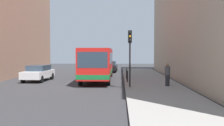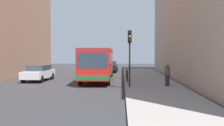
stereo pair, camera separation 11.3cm
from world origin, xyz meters
TOP-DOWN VIEW (x-y plane):
  - ground_plane at (0.00, 0.00)m, footprint 80.00×80.00m
  - sidewalk at (5.40, 0.00)m, footprint 4.40×40.00m
  - building_right at (11.50, 4.00)m, footprint 7.00×32.00m
  - bus at (0.74, 4.25)m, footprint 2.62×11.04m
  - car_beside_bus at (-4.75, 3.40)m, footprint 2.04×4.48m
  - car_behind_bus at (1.44, 14.81)m, footprint 2.01×4.47m
  - traffic_light at (3.55, -1.70)m, footprint 0.28×0.33m
  - bollard_near at (3.45, 1.53)m, footprint 0.11×0.11m
  - bollard_mid at (3.45, 4.12)m, footprint 0.11×0.11m
  - pedestrian_near_signal at (6.37, -1.12)m, footprint 0.38×0.38m

SIDE VIEW (x-z plane):
  - ground_plane at x=0.00m, z-range 0.00..0.00m
  - sidewalk at x=5.40m, z-range 0.00..0.15m
  - bollard_near at x=3.45m, z-range 0.15..1.10m
  - bollard_mid at x=3.45m, z-range 0.15..1.10m
  - car_beside_bus at x=-4.75m, z-range 0.04..1.52m
  - car_behind_bus at x=1.44m, z-range 0.04..1.52m
  - pedestrian_near_signal at x=6.37m, z-range 0.15..1.84m
  - bus at x=0.74m, z-range 0.23..3.23m
  - traffic_light at x=3.55m, z-range 0.96..5.06m
  - building_right at x=11.50m, z-range 0.00..14.55m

